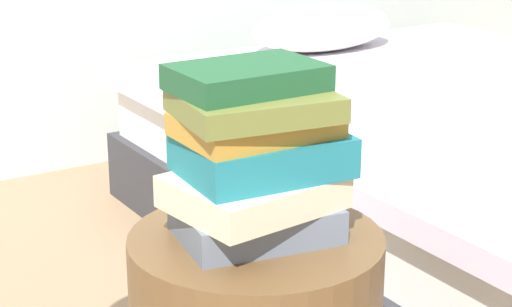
{
  "coord_description": "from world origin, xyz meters",
  "views": [
    {
      "loc": [
        -0.72,
        -1.15,
        1.12
      ],
      "look_at": [
        0.0,
        0.0,
        0.67
      ],
      "focal_mm": 63.84,
      "sensor_mm": 36.0,
      "label": 1
    }
  ],
  "objects_px": {
    "book_olive": "(254,104)",
    "book_ochre": "(254,125)",
    "book_slate": "(255,219)",
    "book_forest": "(247,77)",
    "book_cream": "(253,192)",
    "book_teal": "(263,155)",
    "bed": "(477,173)"
  },
  "relations": [
    {
      "from": "book_olive",
      "to": "book_forest",
      "type": "bearing_deg",
      "value": 103.47
    },
    {
      "from": "book_olive",
      "to": "book_forest",
      "type": "relative_size",
      "value": 1.03
    },
    {
      "from": "book_teal",
      "to": "book_ochre",
      "type": "distance_m",
      "value": 0.05
    },
    {
      "from": "book_cream",
      "to": "book_olive",
      "type": "bearing_deg",
      "value": -66.69
    },
    {
      "from": "bed",
      "to": "book_olive",
      "type": "bearing_deg",
      "value": -150.97
    },
    {
      "from": "book_slate",
      "to": "book_cream",
      "type": "height_order",
      "value": "book_cream"
    },
    {
      "from": "book_cream",
      "to": "book_ochre",
      "type": "height_order",
      "value": "book_ochre"
    },
    {
      "from": "book_olive",
      "to": "book_ochre",
      "type": "bearing_deg",
      "value": 71.22
    },
    {
      "from": "book_ochre",
      "to": "book_cream",
      "type": "bearing_deg",
      "value": -126.18
    },
    {
      "from": "book_teal",
      "to": "book_olive",
      "type": "distance_m",
      "value": 0.09
    },
    {
      "from": "book_slate",
      "to": "book_olive",
      "type": "bearing_deg",
      "value": -115.8
    },
    {
      "from": "book_forest",
      "to": "book_cream",
      "type": "bearing_deg",
      "value": -87.06
    },
    {
      "from": "book_teal",
      "to": "book_forest",
      "type": "bearing_deg",
      "value": 149.38
    },
    {
      "from": "book_cream",
      "to": "book_olive",
      "type": "distance_m",
      "value": 0.14
    },
    {
      "from": "book_cream",
      "to": "book_forest",
      "type": "height_order",
      "value": "book_forest"
    },
    {
      "from": "book_cream",
      "to": "bed",
      "type": "bearing_deg",
      "value": 22.05
    },
    {
      "from": "book_cream",
      "to": "book_ochre",
      "type": "relative_size",
      "value": 1.04
    },
    {
      "from": "book_teal",
      "to": "book_olive",
      "type": "height_order",
      "value": "book_olive"
    },
    {
      "from": "book_teal",
      "to": "book_forest",
      "type": "relative_size",
      "value": 1.11
    },
    {
      "from": "bed",
      "to": "book_cream",
      "type": "height_order",
      "value": "book_cream"
    },
    {
      "from": "book_teal",
      "to": "book_olive",
      "type": "relative_size",
      "value": 1.08
    },
    {
      "from": "book_teal",
      "to": "book_slate",
      "type": "bearing_deg",
      "value": 144.87
    },
    {
      "from": "book_slate",
      "to": "bed",
      "type": "bearing_deg",
      "value": 38.13
    },
    {
      "from": "book_slate",
      "to": "book_teal",
      "type": "bearing_deg",
      "value": -30.16
    },
    {
      "from": "bed",
      "to": "book_cream",
      "type": "distance_m",
      "value": 1.39
    },
    {
      "from": "bed",
      "to": "book_cream",
      "type": "relative_size",
      "value": 8.18
    },
    {
      "from": "book_slate",
      "to": "book_forest",
      "type": "bearing_deg",
      "value": 159.29
    },
    {
      "from": "book_ochre",
      "to": "book_forest",
      "type": "bearing_deg",
      "value": 126.76
    },
    {
      "from": "book_cream",
      "to": "book_ochre",
      "type": "bearing_deg",
      "value": 46.42
    },
    {
      "from": "book_ochre",
      "to": "book_slate",
      "type": "bearing_deg",
      "value": 36.63
    },
    {
      "from": "book_slate",
      "to": "book_cream",
      "type": "relative_size",
      "value": 1.0
    },
    {
      "from": "book_slate",
      "to": "book_forest",
      "type": "xyz_separation_m",
      "value": [
        -0.01,
        0.01,
        0.24
      ]
    }
  ]
}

